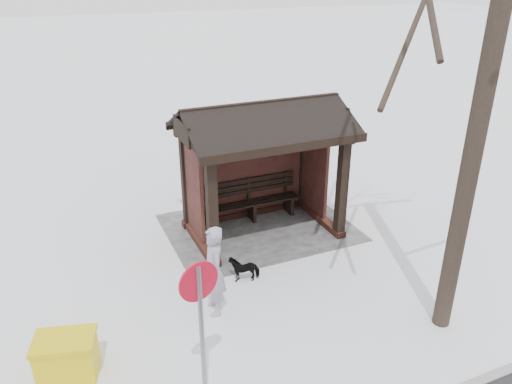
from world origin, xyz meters
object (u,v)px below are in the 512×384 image
(bus_shelter, at_px, (260,141))
(pedestrian, at_px, (213,271))
(road_sign, at_px, (200,303))
(dog, at_px, (244,268))
(grit_bin, at_px, (67,356))

(bus_shelter, bearing_deg, pedestrian, 51.37)
(bus_shelter, bearing_deg, road_sign, 57.08)
(pedestrian, distance_m, dog, 1.27)
(dog, relative_size, road_sign, 0.26)
(pedestrian, relative_size, road_sign, 0.74)
(bus_shelter, xyz_separation_m, road_sign, (2.76, 4.27, -0.53))
(bus_shelter, height_order, grit_bin, bus_shelter)
(bus_shelter, height_order, dog, bus_shelter)
(grit_bin, distance_m, road_sign, 2.49)
(grit_bin, relative_size, road_sign, 0.45)
(dog, bearing_deg, road_sign, -20.49)
(bus_shelter, xyz_separation_m, dog, (1.12, 1.76, -1.92))
(road_sign, bearing_deg, grit_bin, -48.95)
(grit_bin, bearing_deg, dog, -144.09)
(bus_shelter, height_order, road_sign, bus_shelter)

